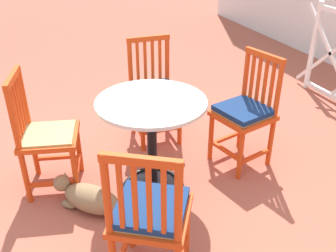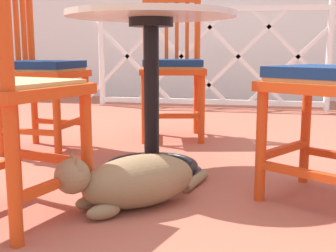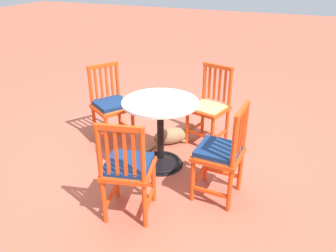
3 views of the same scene
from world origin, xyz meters
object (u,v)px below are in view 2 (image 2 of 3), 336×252
at_px(orange_chair_facing_out, 172,68).
at_px(cafe_table, 152,111).
at_px(orange_chair_near_fence, 335,82).
at_px(tabby_cat, 130,182).
at_px(orange_chair_at_corner, 3,91).
at_px(orange_chair_by_planter, 39,71).

bearing_deg(orange_chair_facing_out, cafe_table, -85.42).
distance_m(orange_chair_near_fence, tabby_cat, 0.82).
height_order(orange_chair_near_fence, tabby_cat, orange_chair_near_fence).
bearing_deg(tabby_cat, cafe_table, 95.13).
relative_size(cafe_table, orange_chair_facing_out, 0.83).
bearing_deg(orange_chair_at_corner, orange_chair_near_fence, 21.10).
bearing_deg(orange_chair_by_planter, orange_chair_near_fence, -21.31).
bearing_deg(orange_chair_by_planter, orange_chair_facing_out, 39.45).
xyz_separation_m(cafe_table, orange_chair_at_corner, (-0.31, -0.70, 0.15)).
relative_size(orange_chair_at_corner, orange_chair_by_planter, 1.00).
xyz_separation_m(orange_chair_near_fence, orange_chair_facing_out, (-0.82, 1.09, 0.00)).
bearing_deg(cafe_table, orange_chair_by_planter, 158.17).
distance_m(cafe_table, tabby_cat, 0.54).
relative_size(cafe_table, tabby_cat, 1.21).
xyz_separation_m(orange_chair_facing_out, orange_chair_by_planter, (-0.64, -0.53, 0.00)).
bearing_deg(orange_chair_facing_out, orange_chair_near_fence, -53.26).
xyz_separation_m(orange_chair_near_fence, tabby_cat, (-0.71, -0.22, -0.35)).
xyz_separation_m(orange_chair_at_corner, orange_chair_near_fence, (1.07, 0.41, 0.01)).
bearing_deg(orange_chair_near_fence, cafe_table, 159.18).
bearing_deg(orange_chair_at_corner, cafe_table, 65.76).
relative_size(orange_chair_near_fence, tabby_cat, 1.46).
bearing_deg(orange_chair_facing_out, tabby_cat, -85.21).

